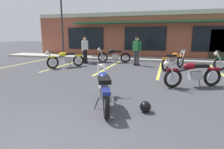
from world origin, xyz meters
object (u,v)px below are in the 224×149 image
object	(u,v)px
motorcycle_red_sportbike	(66,59)
person_in_shorts_foreground	(85,48)
parking_lot_lamp_post	(61,13)
helmet_on_pavement	(145,107)
motorcycle_silver_naked	(114,55)
motorcycle_green_cafe_racer	(174,60)
motorcycle_black_cruiser	(193,74)
person_in_black_shirt	(137,49)
motorcycle_foreground_classic	(104,88)

from	to	relation	value
motorcycle_red_sportbike	person_in_shorts_foreground	size ratio (longest dim) A/B	1.04
parking_lot_lamp_post	helmet_on_pavement	bearing A→B (deg)	-49.43
motorcycle_silver_naked	parking_lot_lamp_post	size ratio (longest dim) A/B	0.42
motorcycle_silver_naked	helmet_on_pavement	world-z (taller)	motorcycle_silver_naked
motorcycle_green_cafe_racer	person_in_shorts_foreground	world-z (taller)	person_in_shorts_foreground
motorcycle_silver_naked	motorcycle_green_cafe_racer	world-z (taller)	same
motorcycle_black_cruiser	motorcycle_silver_naked	xyz separation A→B (m)	(-4.11, 4.78, 0.00)
motorcycle_green_cafe_racer	person_in_black_shirt	size ratio (longest dim) A/B	1.11
motorcycle_green_cafe_racer	motorcycle_silver_naked	bearing A→B (deg)	159.24
motorcycle_black_cruiser	motorcycle_silver_naked	distance (m)	6.30
person_in_black_shirt	parking_lot_lamp_post	size ratio (longest dim) A/B	0.34
motorcycle_red_sportbike	motorcycle_green_cafe_racer	bearing A→B (deg)	11.15
person_in_black_shirt	motorcycle_green_cafe_racer	bearing A→B (deg)	-16.89
motorcycle_foreground_classic	motorcycle_red_sportbike	distance (m)	6.13
motorcycle_red_sportbike	motorcycle_black_cruiser	size ratio (longest dim) A/B	0.89
motorcycle_red_sportbike	parking_lot_lamp_post	xyz separation A→B (m)	(-2.03, 3.14, 2.75)
person_in_black_shirt	helmet_on_pavement	world-z (taller)	person_in_black_shirt
motorcycle_foreground_classic	helmet_on_pavement	bearing A→B (deg)	-6.04
person_in_shorts_foreground	parking_lot_lamp_post	distance (m)	3.63
motorcycle_foreground_classic	motorcycle_red_sportbike	xyz separation A→B (m)	(-3.82, 4.80, 0.00)
motorcycle_foreground_classic	person_in_black_shirt	world-z (taller)	person_in_black_shirt
motorcycle_foreground_classic	helmet_on_pavement	size ratio (longest dim) A/B	7.66
motorcycle_silver_naked	person_in_black_shirt	size ratio (longest dim) A/B	1.24
motorcycle_red_sportbike	motorcycle_black_cruiser	distance (m)	6.54
motorcycle_green_cafe_racer	helmet_on_pavement	world-z (taller)	motorcycle_green_cafe_racer
motorcycle_black_cruiser	person_in_black_shirt	bearing A→B (deg)	122.20
motorcycle_silver_naked	person_in_shorts_foreground	world-z (taller)	person_in_shorts_foreground
motorcycle_red_sportbike	person_in_black_shirt	bearing A→B (deg)	25.63
motorcycle_green_cafe_racer	person_in_shorts_foreground	xyz separation A→B (m)	(-5.20, 0.57, 0.49)
parking_lot_lamp_post	motorcycle_red_sportbike	bearing A→B (deg)	-57.11
motorcycle_black_cruiser	helmet_on_pavement	distance (m)	2.90
motorcycle_red_sportbike	motorcycle_silver_naked	bearing A→B (deg)	50.81
motorcycle_foreground_classic	person_in_shorts_foreground	size ratio (longest dim) A/B	1.19
person_in_shorts_foreground	helmet_on_pavement	distance (m)	7.99
motorcycle_silver_naked	person_in_shorts_foreground	size ratio (longest dim) A/B	1.24
motorcycle_red_sportbike	motorcycle_silver_naked	distance (m)	3.18
motorcycle_black_cruiser	motorcycle_silver_naked	world-z (taller)	same
person_in_black_shirt	helmet_on_pavement	bearing A→B (deg)	-79.06
motorcycle_black_cruiser	motorcycle_green_cafe_racer	distance (m)	3.46
motorcycle_black_cruiser	helmet_on_pavement	bearing A→B (deg)	-115.89
person_in_black_shirt	motorcycle_black_cruiser	bearing A→B (deg)	-57.80
motorcycle_red_sportbike	motorcycle_green_cafe_racer	size ratio (longest dim) A/B	0.93
motorcycle_black_cruiser	person_in_black_shirt	world-z (taller)	person_in_black_shirt
motorcycle_green_cafe_racer	parking_lot_lamp_post	bearing A→B (deg)	165.07
person_in_black_shirt	helmet_on_pavement	distance (m)	6.80
person_in_shorts_foreground	parking_lot_lamp_post	bearing A→B (deg)	148.89
motorcycle_green_cafe_racer	helmet_on_pavement	size ratio (longest dim) A/B	7.16
helmet_on_pavement	parking_lot_lamp_post	bearing A→B (deg)	130.57
helmet_on_pavement	parking_lot_lamp_post	xyz separation A→B (m)	(-6.89, 8.05, 3.08)
helmet_on_pavement	motorcycle_black_cruiser	bearing A→B (deg)	64.11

